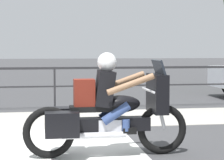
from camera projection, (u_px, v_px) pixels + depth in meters
name	position (u px, v px, depth m)	size (l,w,h in m)	color
ground_plane	(64.00, 156.00, 6.54)	(120.00, 120.00, 0.00)	#424244
sidewalk_band	(57.00, 119.00, 9.89)	(44.00, 2.40, 0.01)	#B7B2A8
crosswalk_band	(42.00, 160.00, 6.29)	(3.15, 6.00, 0.01)	silver
fence_railing	(55.00, 76.00, 11.35)	(36.00, 0.05, 1.12)	#232326
motorcycle	(107.00, 110.00, 6.49)	(2.47, 0.76, 1.55)	black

